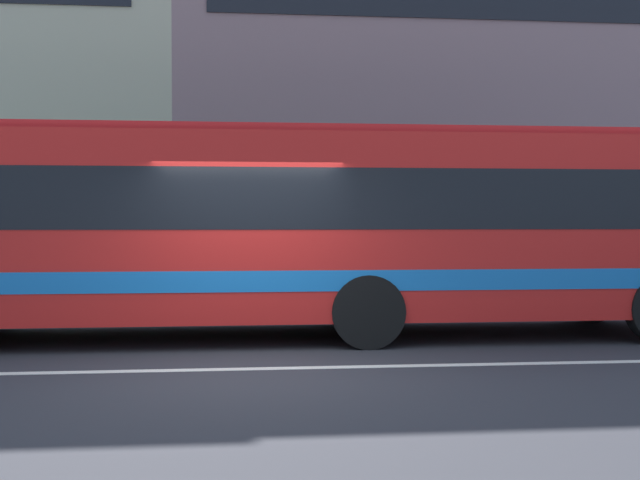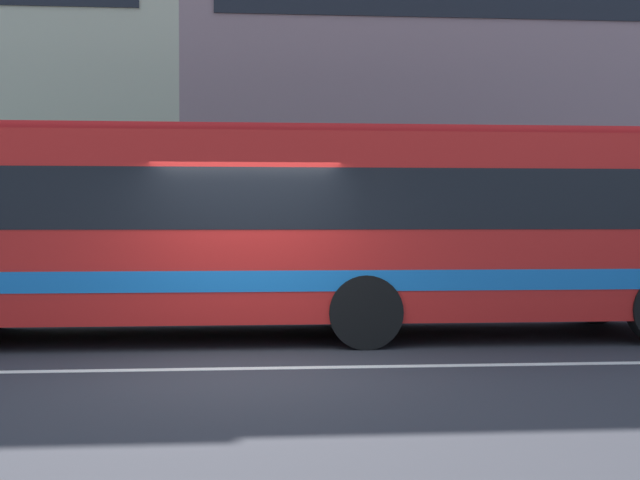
{
  "view_description": "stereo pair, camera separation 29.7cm",
  "coord_description": "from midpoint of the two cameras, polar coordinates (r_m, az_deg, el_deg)",
  "views": [
    {
      "loc": [
        -0.1,
        -9.0,
        1.73
      ],
      "look_at": [
        1.09,
        2.66,
        1.44
      ],
      "focal_mm": 43.47,
      "sensor_mm": 36.0,
      "label": 1
    },
    {
      "loc": [
        0.19,
        -9.03,
        1.73
      ],
      "look_at": [
        1.09,
        2.66,
        1.44
      ],
      "focal_mm": 43.47,
      "sensor_mm": 36.0,
      "label": 2
    }
  ],
  "objects": [
    {
      "name": "ground_plane",
      "position": [
        9.18,
        -4.65,
        -9.43
      ],
      "size": [
        160.0,
        160.0,
        0.0
      ],
      "primitive_type": "plane",
      "color": "#2D2E33"
    },
    {
      "name": "transit_bus",
      "position": [
        11.47,
        -0.32,
        1.2
      ],
      "size": [
        11.87,
        2.56,
        3.04
      ],
      "color": "red",
      "rests_on": "ground_plane"
    },
    {
      "name": "apartment_block_right",
      "position": [
        25.37,
        15.02,
        12.87
      ],
      "size": [
        19.89,
        10.92,
        13.55
      ],
      "color": "gray",
      "rests_on": "ground_plane"
    },
    {
      "name": "hedge_row_far",
      "position": [
        15.74,
        -18.61,
        -3.39
      ],
      "size": [
        15.19,
        1.1,
        0.85
      ],
      "primitive_type": "cube",
      "color": "#194C16",
      "rests_on": "ground_plane"
    },
    {
      "name": "lane_centre_line",
      "position": [
        9.18,
        -4.65,
        -9.4
      ],
      "size": [
        60.0,
        0.16,
        0.01
      ],
      "primitive_type": "cube",
      "color": "silver",
      "rests_on": "ground_plane"
    }
  ]
}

